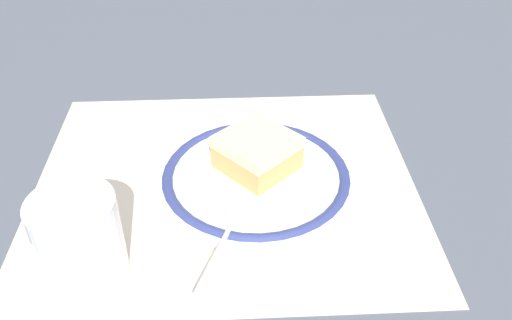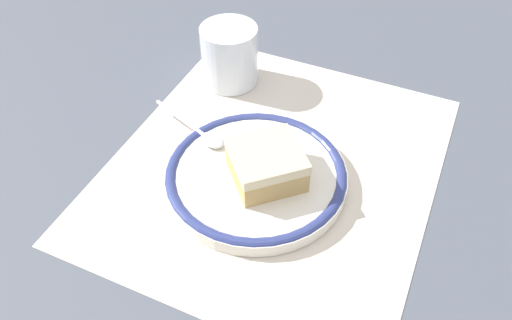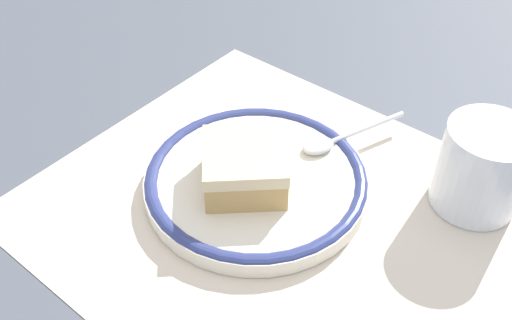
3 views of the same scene
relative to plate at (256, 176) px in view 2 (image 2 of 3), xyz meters
The scene contains 6 objects.
ground_plane 0.04m from the plate, 165.85° to the left, with size 2.40×2.40×0.00m, color #4C515B.
placemat 0.04m from the plate, 165.85° to the left, with size 0.42×0.37×0.00m, color beige.
plate is the anchor object (origin of this frame).
cake_slice 0.03m from the plate, 81.76° to the left, with size 0.10×0.10×0.04m.
spoon 0.09m from the plate, 109.20° to the right, with size 0.06×0.12×0.01m.
cup 0.20m from the plate, 145.41° to the right, with size 0.08×0.08×0.08m.
Camera 2 is at (0.41, 0.16, 0.45)m, focal length 36.66 mm.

